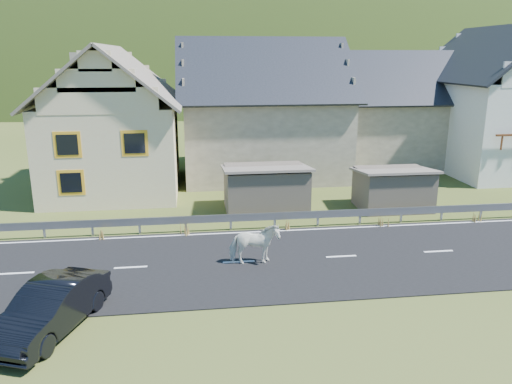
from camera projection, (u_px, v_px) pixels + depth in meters
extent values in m
plane|color=#324212|center=(341.00, 257.00, 19.37)|extent=(160.00, 160.00, 0.00)
cube|color=black|center=(341.00, 257.00, 19.37)|extent=(60.00, 7.00, 0.04)
cube|color=silver|center=(341.00, 256.00, 19.36)|extent=(60.00, 6.60, 0.01)
cube|color=#93969B|center=(318.00, 214.00, 22.74)|extent=(28.00, 0.08, 0.34)
cube|color=#93969B|center=(44.00, 231.00, 21.31)|extent=(0.10, 0.06, 0.70)
cube|color=#93969B|center=(92.00, 229.00, 21.56)|extent=(0.10, 0.06, 0.70)
cube|color=#93969B|center=(140.00, 227.00, 21.81)|extent=(0.10, 0.06, 0.70)
cube|color=#93969B|center=(186.00, 225.00, 22.06)|extent=(0.10, 0.06, 0.70)
cube|color=#93969B|center=(231.00, 223.00, 22.31)|extent=(0.10, 0.06, 0.70)
cube|color=#93969B|center=(275.00, 221.00, 22.57)|extent=(0.10, 0.06, 0.70)
cube|color=#93969B|center=(318.00, 219.00, 22.82)|extent=(0.10, 0.06, 0.70)
cube|color=#93969B|center=(360.00, 217.00, 23.07)|extent=(0.10, 0.06, 0.70)
cube|color=#93969B|center=(401.00, 216.00, 23.32)|extent=(0.10, 0.06, 0.70)
cube|color=#93969B|center=(441.00, 214.00, 23.57)|extent=(0.10, 0.06, 0.70)
cube|color=#93969B|center=(481.00, 212.00, 23.82)|extent=(0.10, 0.06, 0.70)
cube|color=brown|center=(266.00, 189.00, 25.05)|extent=(4.30, 3.30, 2.40)
cube|color=brown|center=(393.00, 189.00, 25.41)|extent=(3.80, 2.90, 2.20)
cube|color=beige|center=(116.00, 146.00, 28.93)|extent=(7.00, 9.00, 5.00)
cube|color=gold|center=(67.00, 145.00, 24.19)|extent=(1.30, 0.12, 1.30)
cube|color=gold|center=(135.00, 143.00, 24.59)|extent=(1.30, 0.12, 1.30)
cube|color=gold|center=(71.00, 183.00, 24.69)|extent=(1.30, 0.12, 1.30)
cube|color=tan|center=(79.00, 74.00, 29.05)|extent=(0.70, 0.70, 2.40)
cube|color=tan|center=(262.00, 135.00, 32.93)|extent=(10.00, 9.00, 5.00)
cube|color=tan|center=(394.00, 131.00, 36.15)|extent=(9.00, 8.00, 4.60)
cube|color=silver|center=(497.00, 125.00, 33.85)|extent=(8.00, 10.00, 6.00)
ellipsoid|color=#1B3510|center=(218.00, 128.00, 197.43)|extent=(440.00, 280.00, 260.00)
imported|color=white|center=(254.00, 244.00, 18.49)|extent=(0.87, 1.85, 1.55)
imported|color=black|center=(51.00, 308.00, 14.06)|extent=(2.86, 4.50, 1.40)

